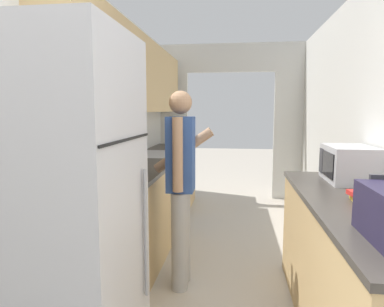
# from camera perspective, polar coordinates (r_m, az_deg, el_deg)

# --- Properties ---
(wall_left) EXTENTS (0.38, 7.03, 2.50)m
(wall_left) POSITION_cam_1_polar(r_m,az_deg,el_deg) (3.39, -13.56, 8.27)
(wall_left) COLOR silver
(wall_left) RESTS_ON ground_plane
(wall_right) EXTENTS (0.06, 7.03, 2.50)m
(wall_right) POSITION_cam_1_polar(r_m,az_deg,el_deg) (2.91, 29.05, 2.56)
(wall_right) COLOR silver
(wall_right) RESTS_ON ground_plane
(wall_far_with_doorway) EXTENTS (2.71, 0.06, 2.50)m
(wall_far_with_doorway) POSITION_cam_1_polar(r_m,az_deg,el_deg) (5.65, 6.37, 6.92)
(wall_far_with_doorway) COLOR silver
(wall_far_with_doorway) RESTS_ON ground_plane
(counter_left) EXTENTS (0.62, 3.58, 0.90)m
(counter_left) POSITION_cam_1_polar(r_m,az_deg,el_deg) (3.83, -7.49, -7.87)
(counter_left) COLOR tan
(counter_left) RESTS_ON ground_plane
(counter_right) EXTENTS (0.62, 2.03, 0.90)m
(counter_right) POSITION_cam_1_polar(r_m,az_deg,el_deg) (2.44, 25.64, -17.49)
(counter_right) COLOR tan
(counter_right) RESTS_ON ground_plane
(refrigerator) EXTENTS (0.78, 0.72, 1.81)m
(refrigerator) POSITION_cam_1_polar(r_m,az_deg,el_deg) (1.86, -21.75, -9.98)
(refrigerator) COLOR #B7B7BC
(refrigerator) RESTS_ON ground_plane
(range_oven) EXTENTS (0.66, 0.79, 1.04)m
(range_oven) POSITION_cam_1_polar(r_m,az_deg,el_deg) (4.41, -5.31, -5.76)
(range_oven) COLOR #B7B7BC
(range_oven) RESTS_ON ground_plane
(person) EXTENTS (0.51, 0.37, 1.59)m
(person) POSITION_cam_1_polar(r_m,az_deg,el_deg) (2.76, -1.87, -5.13)
(person) COLOR #9E9E9E
(person) RESTS_ON ground_plane
(microwave) EXTENTS (0.33, 0.49, 0.27)m
(microwave) POSITION_cam_1_polar(r_m,az_deg,el_deg) (2.88, 24.67, -1.59)
(microwave) COLOR #B7B7BC
(microwave) RESTS_ON counter_right
(book_stack) EXTENTS (0.21, 0.28, 0.06)m
(book_stack) POSITION_cam_1_polar(r_m,az_deg,el_deg) (2.26, 27.66, -6.78)
(book_stack) COLOR gold
(book_stack) RESTS_ON counter_right
(knife) EXTENTS (0.16, 0.31, 0.02)m
(knife) POSITION_cam_1_polar(r_m,az_deg,el_deg) (4.99, -3.43, 1.01)
(knife) COLOR #B7B7BC
(knife) RESTS_ON counter_left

